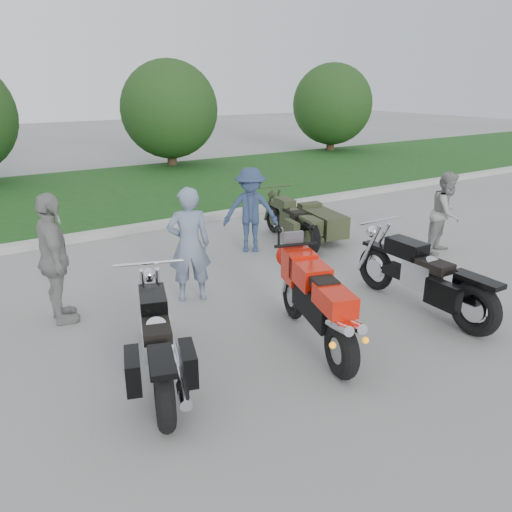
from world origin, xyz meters
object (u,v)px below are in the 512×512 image
sportbike_red (317,301)px  cruiser_right (428,280)px  person_denim (251,210)px  person_back (54,260)px  cruiser_sidecar (310,223)px  person_grey (446,213)px  person_stripe (189,245)px  cruiser_left (158,346)px

sportbike_red → cruiser_right: (1.96, -0.11, -0.12)m
person_denim → person_back: 4.04m
cruiser_sidecar → person_grey: 2.66m
cruiser_right → cruiser_sidecar: (0.73, 3.57, -0.09)m
sportbike_red → person_back: bearing=152.7°
sportbike_red → person_grey: bearing=35.7°
cruiser_right → person_back: (-4.51, 2.59, 0.41)m
cruiser_right → cruiser_sidecar: bearing=80.0°
cruiser_sidecar → person_stripe: (-3.38, -1.30, 0.47)m
person_stripe → person_back: (-1.86, 0.31, 0.03)m
cruiser_left → cruiser_sidecar: 5.67m
person_grey → sportbike_red: bearing=-177.9°
person_stripe → cruiser_left: bearing=75.0°
person_denim → person_back: bearing=-131.6°
person_stripe → person_grey: 5.21m
person_grey → person_back: (-7.03, 0.95, 0.12)m
cruiser_left → person_denim: person_denim is taller
cruiser_right → cruiser_left: bearing=176.0°
cruiser_right → person_back: 5.22m
person_stripe → person_back: size_ratio=0.96×
cruiser_left → cruiser_sidecar: bearing=52.5°
person_grey → person_back: size_ratio=0.87×
person_grey → person_back: bearing=155.5°
sportbike_red → cruiser_sidecar: bearing=69.0°
person_stripe → person_grey: person_stripe is taller
cruiser_right → cruiser_sidecar: 3.65m
sportbike_red → cruiser_left: sportbike_red is taller
cruiser_right → person_stripe: person_stripe is taller
person_stripe → person_denim: size_ratio=1.06×
cruiser_left → person_denim: size_ratio=1.42×
cruiser_right → person_grey: 3.02m
cruiser_sidecar → person_grey: (1.79, -1.93, 0.38)m
person_stripe → person_denim: (2.02, 1.46, -0.05)m
cruiser_left → person_back: size_ratio=1.28×
sportbike_red → person_grey: 4.74m
person_back → person_denim: bearing=-69.4°
cruiser_sidecar → person_back: size_ratio=1.24×
person_denim → person_back: size_ratio=0.90×
cruiser_left → person_stripe: 2.33m
person_stripe → person_grey: size_ratio=1.11×
person_stripe → person_grey: (5.18, -0.63, -0.09)m
cruiser_left → person_stripe: bearing=73.7°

